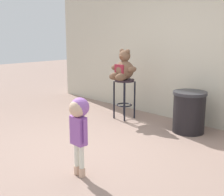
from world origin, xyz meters
TOP-DOWN VIEW (x-y plane):
  - ground_plane at (0.00, 0.00)m, footprint 24.00×24.00m
  - building_wall at (0.00, 2.34)m, footprint 6.94×0.30m
  - bar_stool_with_teddy at (-0.70, 1.52)m, footprint 0.37×0.37m
  - teddy_bear at (-0.70, 1.49)m, footprint 0.55×0.49m
  - child_walking at (0.60, -0.59)m, footprint 0.29×0.23m
  - trash_bin at (0.61, 1.69)m, footprint 0.55×0.55m

SIDE VIEW (x-z plane):
  - ground_plane at x=0.00m, z-range 0.00..0.00m
  - trash_bin at x=0.61m, z-range 0.00..0.69m
  - bar_stool_with_teddy at x=-0.70m, z-range 0.16..0.92m
  - child_walking at x=0.60m, z-range 0.21..1.14m
  - teddy_bear at x=-0.70m, z-range 0.69..1.26m
  - building_wall at x=0.00m, z-range 0.00..3.53m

